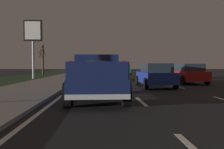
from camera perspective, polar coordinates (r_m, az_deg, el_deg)
ground at (r=28.02m, az=4.31°, el=-0.79°), size 144.00×144.00×0.00m
sidewalk_shoulder at (r=28.13m, az=-10.94°, el=-0.69°), size 108.00×4.00×0.12m
grass_verge at (r=29.29m, az=-20.66°, el=-0.79°), size 108.00×6.00×0.01m
lane_markings at (r=30.83m, az=-1.95°, el=-0.51°), size 108.03×7.04×0.01m
pickup_truck at (r=10.20m, az=-3.58°, el=-0.30°), size 5.48×2.39×1.87m
sedan_green at (r=38.08m, az=2.75°, el=1.16°), size 4.42×2.06×1.54m
sedan_red at (r=20.06m, az=17.21°, el=0.23°), size 4.44×2.08×1.54m
sedan_blue at (r=16.26m, az=10.02°, el=-0.13°), size 4.44×2.08×1.54m
sedan_tan at (r=22.20m, az=-3.38°, el=0.49°), size 4.44×2.09×1.54m
gas_price_sign at (r=27.27m, az=-17.87°, el=8.70°), size 0.27×1.90×6.17m
bare_tree_far at (r=36.94m, az=-15.78°, el=3.52°), size 2.18×0.82×4.45m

